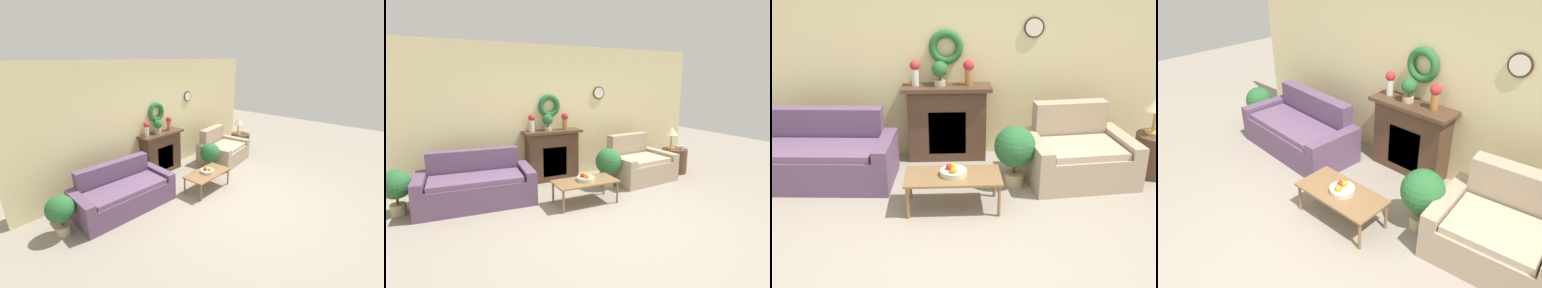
% 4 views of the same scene
% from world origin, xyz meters
% --- Properties ---
extents(ground_plane, '(16.00, 16.00, 0.00)m').
position_xyz_m(ground_plane, '(0.00, 0.00, 0.00)').
color(ground_plane, gray).
extents(wall_back, '(6.80, 0.17, 2.70)m').
position_xyz_m(wall_back, '(-0.00, 2.49, 1.35)').
color(wall_back, beige).
rests_on(wall_back, ground_plane).
extents(fireplace, '(1.18, 0.41, 1.03)m').
position_xyz_m(fireplace, '(-0.13, 2.28, 0.52)').
color(fireplace, '#4C3323').
rests_on(fireplace, ground_plane).
extents(couch_left, '(1.87, 0.99, 0.85)m').
position_xyz_m(couch_left, '(-1.70, 1.63, 0.30)').
color(couch_left, '#604766').
rests_on(couch_left, ground_plane).
extents(loveseat_right, '(1.37, 1.10, 0.89)m').
position_xyz_m(loveseat_right, '(1.48, 1.57, 0.30)').
color(loveseat_right, tan).
rests_on(loveseat_right, ground_plane).
extents(coffee_table, '(1.04, 0.52, 0.39)m').
position_xyz_m(coffee_table, '(-0.08, 0.87, 0.35)').
color(coffee_table, olive).
rests_on(coffee_table, ground_plane).
extents(fruit_bowl, '(0.29, 0.29, 0.13)m').
position_xyz_m(fruit_bowl, '(-0.08, 0.88, 0.43)').
color(fruit_bowl, beige).
rests_on(fruit_bowl, coffee_table).
extents(vase_on_mantel_left, '(0.13, 0.13, 0.34)m').
position_xyz_m(vase_on_mantel_left, '(-0.54, 2.29, 1.23)').
color(vase_on_mantel_left, silver).
rests_on(vase_on_mantel_left, fireplace).
extents(vase_on_mantel_right, '(0.14, 0.14, 0.33)m').
position_xyz_m(vase_on_mantel_right, '(0.16, 2.29, 1.22)').
color(vase_on_mantel_right, '#AD6B38').
rests_on(vase_on_mantel_right, fireplace).
extents(potted_plant_on_mantel, '(0.21, 0.21, 0.33)m').
position_xyz_m(potted_plant_on_mantel, '(-0.22, 2.27, 1.22)').
color(potted_plant_on_mantel, tan).
rests_on(potted_plant_on_mantel, fireplace).
extents(potted_plant_floor_by_couch, '(0.44, 0.44, 0.70)m').
position_xyz_m(potted_plant_floor_by_couch, '(-2.83, 1.68, 0.44)').
color(potted_plant_floor_by_couch, tan).
rests_on(potted_plant_floor_by_couch, ground_plane).
extents(potted_plant_floor_by_loveseat, '(0.49, 0.49, 0.75)m').
position_xyz_m(potted_plant_floor_by_loveseat, '(0.66, 1.38, 0.48)').
color(potted_plant_floor_by_loveseat, tan).
rests_on(potted_plant_floor_by_loveseat, ground_plane).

